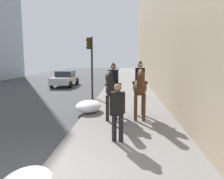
# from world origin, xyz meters

# --- Properties ---
(mounted_horse_near) EXTENTS (2.15, 0.68, 2.27)m
(mounted_horse_near) POSITION_xyz_m (4.60, -1.35, 1.37)
(mounted_horse_near) COLOR black
(mounted_horse_near) RESTS_ON sidewalk_slab
(mounted_horse_far) EXTENTS (2.15, 0.61, 2.34)m
(mounted_horse_far) POSITION_xyz_m (4.71, -2.42, 1.44)
(mounted_horse_far) COLOR #4C2B16
(mounted_horse_far) RESTS_ON sidewalk_slab
(pedestrian_greeting) EXTENTS (0.31, 0.43, 1.70)m
(pedestrian_greeting) POSITION_xyz_m (2.15, -1.64, 1.10)
(pedestrian_greeting) COLOR black
(pedestrian_greeting) RESTS_ON sidewalk_slab
(car_near_lane) EXTENTS (4.44, 1.95, 1.44)m
(car_near_lane) POSITION_xyz_m (16.07, 3.93, 0.74)
(car_near_lane) COLOR #B7BABF
(car_near_lane) RESTS_ON ground
(traffic_light_near_curb) EXTENTS (0.20, 0.44, 3.90)m
(traffic_light_near_curb) POSITION_xyz_m (9.60, 0.38, 2.61)
(traffic_light_near_curb) COLOR black
(traffic_light_near_curb) RESTS_ON ground
(snow_pile_far) EXTENTS (1.50, 1.15, 0.52)m
(snow_pile_far) POSITION_xyz_m (5.67, -0.15, 0.38)
(snow_pile_far) COLOR white
(snow_pile_far) RESTS_ON sidewalk_slab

